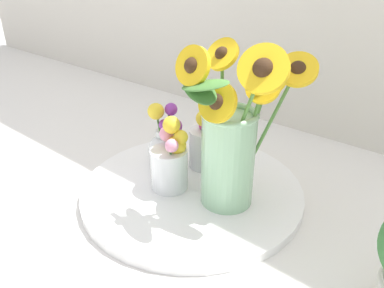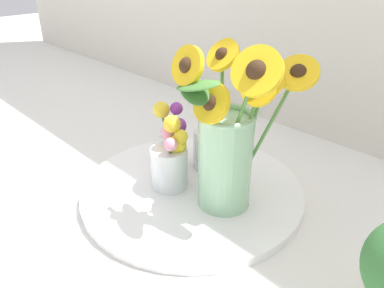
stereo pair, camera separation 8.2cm
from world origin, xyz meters
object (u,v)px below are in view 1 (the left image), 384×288
serving_tray (192,189)px  vase_small_back (205,144)px  vase_bulb_right (164,141)px  mason_jar_sunflowers (231,142)px  vase_small_center (171,161)px

serving_tray → vase_small_back: size_ratio=3.22×
vase_small_back → serving_tray: bearing=-70.3°
serving_tray → vase_small_back: bearing=109.7°
serving_tray → vase_bulb_right: bearing=163.1°
serving_tray → vase_small_back: 0.12m
mason_jar_sunflowers → vase_bulb_right: mason_jar_sunflowers is taller
vase_bulb_right → serving_tray: bearing=-16.9°
mason_jar_sunflowers → serving_tray: bearing=-177.3°
serving_tray → vase_small_back: vase_small_back is taller
serving_tray → mason_jar_sunflowers: mason_jar_sunflowers is taller
vase_bulb_right → mason_jar_sunflowers: bearing=-8.4°
mason_jar_sunflowers → vase_small_center: 0.16m
vase_bulb_right → vase_small_center: bearing=-39.1°
mason_jar_sunflowers → vase_bulb_right: (-0.22, 0.03, -0.08)m
vase_small_center → vase_bulb_right: (-0.08, 0.07, -0.00)m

